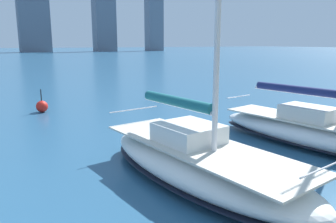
# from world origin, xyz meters

# --- Properties ---
(sailboat_navy) EXTENTS (3.60, 9.52, 11.63)m
(sailboat_navy) POSITION_xyz_m (-6.98, -6.84, 0.65)
(sailboat_navy) COLOR silver
(sailboat_navy) RESTS_ON ground
(sailboat_teal) EXTENTS (3.80, 8.54, 10.77)m
(sailboat_teal) POSITION_xyz_m (-0.91, -6.54, 0.66)
(sailboat_teal) COLOR white
(sailboat_teal) RESTS_ON ground
(channel_buoy) EXTENTS (0.70, 0.70, 1.40)m
(channel_buoy) POSITION_xyz_m (1.47, -19.61, 0.36)
(channel_buoy) COLOR red
(channel_buoy) RESTS_ON ground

